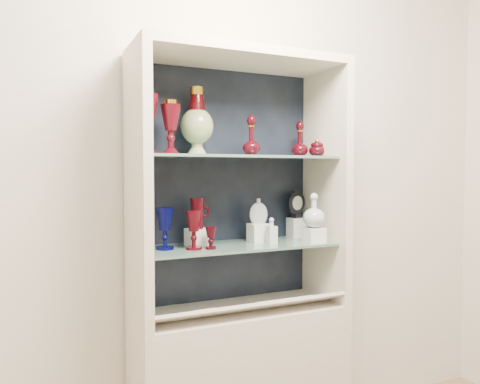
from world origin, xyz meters
name	(u,v)px	position (x,y,z in m)	size (l,w,h in m)	color
wall_back	(222,171)	(0.00, 1.75, 1.40)	(3.50, 0.02, 2.80)	silver
cabinet_back_panel	(224,186)	(0.00, 1.72, 1.32)	(0.98, 0.02, 1.15)	black
cabinet_side_left	(138,188)	(-0.48, 1.53, 1.32)	(0.04, 0.40, 1.15)	beige
cabinet_side_right	(325,185)	(0.48, 1.53, 1.32)	(0.04, 0.40, 1.15)	beige
cabinet_top_cap	(240,58)	(0.00, 1.53, 1.92)	(1.00, 0.40, 0.04)	beige
shelf_lower	(238,246)	(0.00, 1.55, 1.04)	(0.92, 0.34, 0.01)	slate
shelf_upper	(238,157)	(0.00, 1.55, 1.46)	(0.92, 0.34, 0.01)	slate
label_ledge	(250,308)	(0.00, 1.42, 0.78)	(0.92, 0.18, 0.01)	beige
label_card_0	(264,303)	(0.07, 1.42, 0.80)	(0.10, 0.07, 0.00)	white
label_card_1	(203,311)	(-0.23, 1.42, 0.80)	(0.10, 0.07, 0.00)	white
label_card_2	(300,298)	(0.26, 1.42, 0.80)	(0.10, 0.07, 0.00)	white
label_card_3	(283,300)	(0.17, 1.42, 0.80)	(0.10, 0.07, 0.00)	white
pedestal_lamp_left	(147,122)	(-0.44, 1.52, 1.61)	(0.11, 0.11, 0.28)	#45080F
pedestal_lamp_right	(171,128)	(-0.33, 1.54, 1.59)	(0.09, 0.09, 0.24)	#45080F
enamel_urn	(197,121)	(-0.18, 1.61, 1.63)	(0.15, 0.15, 0.32)	#0D3F1B
ruby_decanter_a	(251,133)	(0.05, 1.52, 1.58)	(0.08, 0.08, 0.21)	#3C050C
ruby_decanter_b	(300,138)	(0.36, 1.59, 1.57)	(0.08, 0.08, 0.19)	#3C050C
lidded_bowl	(317,148)	(0.44, 1.55, 1.52)	(0.08, 0.08, 0.09)	#3C050C
cobalt_goblet	(165,229)	(-0.35, 1.56, 1.14)	(0.08, 0.08, 0.19)	#020438
ruby_goblet_tall	(194,230)	(-0.24, 1.50, 1.14)	(0.07, 0.07, 0.17)	#45080F
ruby_goblet_small	(211,238)	(-0.17, 1.48, 1.10)	(0.05, 0.05, 0.10)	#3C050C
riser_ruby_pitcher	(197,237)	(-0.19, 1.59, 1.09)	(0.10, 0.10, 0.08)	silver
ruby_pitcher	(197,213)	(-0.19, 1.59, 1.20)	(0.11, 0.07, 0.14)	#45080F
clear_square_bottle	(272,231)	(0.15, 1.49, 1.11)	(0.04, 0.04, 0.13)	#AEC3C9
riser_flat_flask	(259,233)	(0.12, 1.58, 1.09)	(0.09, 0.09, 0.09)	silver
flat_flask	(259,211)	(0.12, 1.58, 1.20)	(0.09, 0.04, 0.13)	#A2A7B3
riser_clear_round_decanter	(314,235)	(0.37, 1.47, 1.08)	(0.09, 0.09, 0.07)	silver
clear_round_decanter	(314,211)	(0.37, 1.47, 1.20)	(0.11, 0.11, 0.16)	#AEC3C9
riser_cameo_medallion	(296,227)	(0.39, 1.66, 1.10)	(0.08, 0.08, 0.10)	silver
cameo_medallion	(296,204)	(0.39, 1.66, 1.22)	(0.12, 0.05, 0.15)	black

